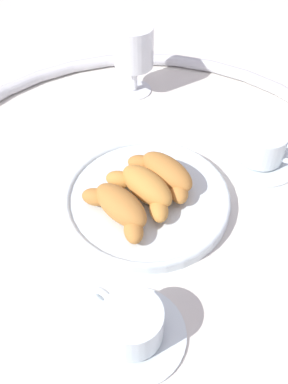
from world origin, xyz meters
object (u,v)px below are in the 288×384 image
(croissant_small, at_px, (142,189))
(juice_glass_left, at_px, (134,49))
(pastry_plate, at_px, (144,200))
(coffee_cup_near, at_px, (132,326))
(coffee_cup_far, at_px, (261,147))
(croissant_large, at_px, (164,171))
(croissant_extra, at_px, (119,207))

(croissant_small, height_order, juice_glass_left, juice_glass_left)
(pastry_plate, relative_size, juice_glass_left, 1.87)
(coffee_cup_near, distance_m, juice_glass_left, 0.52)
(croissant_small, height_order, coffee_cup_far, croissant_small)
(coffee_cup_near, relative_size, coffee_cup_far, 1.00)
(coffee_cup_near, height_order, coffee_cup_far, same)
(pastry_plate, xyz_separation_m, croissant_large, (0.02, -0.04, 0.03))
(croissant_large, distance_m, juice_glass_left, 0.28)
(croissant_large, bearing_deg, croissant_small, 114.25)
(croissant_extra, height_order, coffee_cup_far, croissant_extra)
(croissant_extra, xyz_separation_m, juice_glass_left, (0.31, -0.15, 0.05))
(pastry_plate, bearing_deg, croissant_large, -65.39)
(pastry_plate, xyz_separation_m, coffee_cup_far, (0.02, -0.22, 0.02))
(coffee_cup_near, bearing_deg, croissant_extra, -16.07)
(croissant_extra, height_order, coffee_cup_near, croissant_extra)
(pastry_plate, xyz_separation_m, croissant_small, (-0.00, 0.00, 0.03))
(pastry_plate, distance_m, croissant_extra, 0.06)
(croissant_small, xyz_separation_m, juice_glass_left, (0.29, -0.10, 0.05))
(pastry_plate, relative_size, croissant_large, 2.03)
(croissant_extra, bearing_deg, coffee_cup_near, 163.93)
(pastry_plate, height_order, coffee_cup_near, coffee_cup_near)
(pastry_plate, distance_m, juice_glass_left, 0.32)
(croissant_extra, distance_m, juice_glass_left, 0.35)
(coffee_cup_near, distance_m, coffee_cup_far, 0.39)
(croissant_small, bearing_deg, croissant_large, -65.75)
(pastry_plate, distance_m, croissant_small, 0.03)
(croissant_small, relative_size, coffee_cup_near, 0.95)
(coffee_cup_near, relative_size, juice_glass_left, 0.97)
(croissant_extra, relative_size, coffee_cup_far, 0.95)
(coffee_cup_far, distance_m, juice_glass_left, 0.30)
(croissant_small, height_order, croissant_extra, same)
(croissant_extra, bearing_deg, pastry_plate, -65.95)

